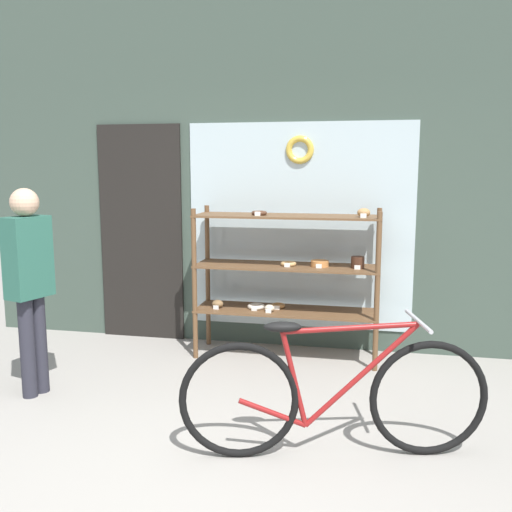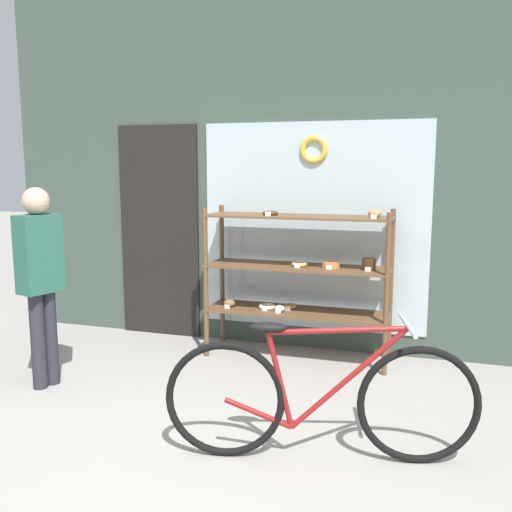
{
  "view_description": "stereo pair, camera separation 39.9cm",
  "coord_description": "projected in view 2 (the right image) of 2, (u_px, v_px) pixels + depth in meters",
  "views": [
    {
      "loc": [
        0.89,
        -2.67,
        1.71
      ],
      "look_at": [
        0.07,
        1.23,
        1.07
      ],
      "focal_mm": 40.0,
      "sensor_mm": 36.0,
      "label": 1
    },
    {
      "loc": [
        1.27,
        -2.57,
        1.71
      ],
      "look_at": [
        0.07,
        1.23,
        1.07
      ],
      "focal_mm": 40.0,
      "sensor_mm": 36.0,
      "label": 2
    }
  ],
  "objects": [
    {
      "name": "ground_plane",
      "position": [
        175.0,
        486.0,
        3.07
      ],
      "size": [
        30.0,
        30.0,
        0.0
      ],
      "primitive_type": "plane",
      "color": "gray"
    },
    {
      "name": "bicycle",
      "position": [
        320.0,
        398.0,
        3.3
      ],
      "size": [
        1.78,
        0.57,
        0.84
      ],
      "rotation": [
        0.0,
        0.0,
        0.23
      ],
      "color": "black",
      "rests_on": "ground_plane"
    },
    {
      "name": "display_case",
      "position": [
        299.0,
        270.0,
        5.0
      ],
      "size": [
        1.62,
        0.45,
        1.36
      ],
      "color": "brown",
      "rests_on": "ground_plane"
    },
    {
      "name": "pedestrian",
      "position": [
        40.0,
        273.0,
        4.34
      ],
      "size": [
        0.26,
        0.36,
        1.55
      ],
      "rotation": [
        0.0,
        0.0,
        -1.86
      ],
      "color": "#282833",
      "rests_on": "ground_plane"
    },
    {
      "name": "storefront_facade",
      "position": [
        291.0,
        139.0,
        5.22
      ],
      "size": [
        5.9,
        0.13,
        3.99
      ],
      "color": "#3D4C42",
      "rests_on": "ground_plane"
    }
  ]
}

